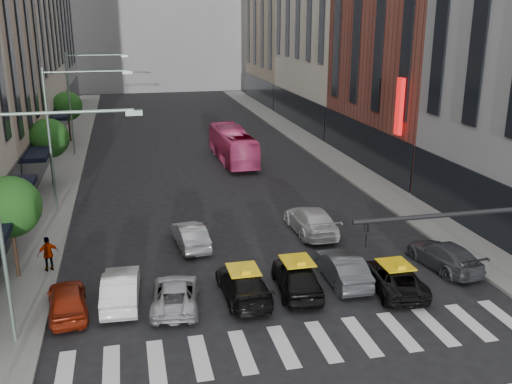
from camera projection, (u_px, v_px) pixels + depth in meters
ground at (321, 365)px, 20.59m from camera, size 160.00×160.00×0.00m
sidewalk_left at (63, 172)px, 46.03m from camera, size 3.00×96.00×0.15m
sidewalk_right at (332, 157)px, 50.98m from camera, size 3.00×96.00×0.15m
building_right_b at (416, 5)px, 45.57m from camera, size 8.00×18.00×26.00m
building_right_d at (286, 3)px, 80.67m from camera, size 8.00×18.00×28.00m
tree_near at (10, 207)px, 26.29m from camera, size 2.88×2.88×4.95m
tree_mid at (49, 138)px, 41.19m from camera, size 2.88×2.88×4.95m
tree_far at (67, 106)px, 56.09m from camera, size 2.88×2.88×4.95m
streetlamp_near at (24, 196)px, 20.42m from camera, size 5.38×0.25×9.00m
streetlamp_mid at (64, 120)px, 35.32m from camera, size 5.38×0.25×9.00m
streetlamp_far at (80, 90)px, 50.22m from camera, size 5.38×0.25×9.00m
liberty_sign at (400, 107)px, 40.16m from camera, size 0.30×0.70×4.00m
car_red at (67, 300)px, 23.96m from camera, size 1.99×4.04×1.32m
car_white_front at (121, 288)px, 24.90m from camera, size 1.75×4.44×1.44m
car_silver at (176, 294)px, 24.63m from camera, size 2.51×4.48×1.18m
taxi_left at (243, 284)px, 25.35m from camera, size 2.02×4.72×1.36m
taxi_center at (297, 277)px, 25.87m from camera, size 2.17×4.60×1.52m
car_grey_mid at (342, 268)px, 26.90m from camera, size 1.58×4.37×1.43m
taxi_right at (394, 277)px, 26.11m from camera, size 2.64×4.70×1.24m
car_grey_curb at (444, 255)px, 28.42m from camera, size 2.44×4.82×1.34m
car_row2_left at (190, 235)px, 31.00m from camera, size 1.84×4.21×1.35m
car_row2_right at (311, 220)px, 33.06m from camera, size 2.16×5.25×1.52m
bus at (233, 145)px, 49.37m from camera, size 2.63×10.29×2.85m
pedestrian_far at (48, 254)px, 27.69m from camera, size 1.11×0.76×1.75m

